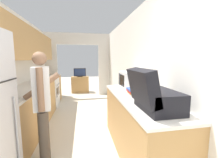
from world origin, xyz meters
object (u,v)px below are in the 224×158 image
range_oven (47,92)px  book_stack (136,92)px  tv_cabinet (80,84)px  person (42,106)px  television (80,73)px  microwave (130,80)px  suitcase (153,95)px

range_oven → book_stack: bearing=-55.7°
tv_cabinet → book_stack: bearing=-78.9°
person → television: bearing=-15.0°
microwave → television: size_ratio=0.90×
book_stack → television: (-0.91, 4.60, -0.08)m
television → person: bearing=-95.4°
microwave → television: (-1.02, 3.97, -0.19)m
microwave → tv_cabinet: size_ratio=0.62×
person → microwave: size_ratio=3.38×
book_stack → television: television is taller
person → book_stack: 1.35m
book_stack → television: 4.68m
range_oven → person: 2.87m
person → book_stack: bearing=-99.1°
microwave → television: 4.10m
suitcase → television: bearing=99.2°
suitcase → book_stack: 0.69m
microwave → tv_cabinet: (-1.02, 4.01, -0.73)m
television → tv_cabinet: bearing=90.0°
person → book_stack: person is taller
range_oven → microwave: (2.01, -2.16, 0.61)m
person → book_stack: size_ratio=5.29×
range_oven → microwave: size_ratio=2.27×
person → suitcase: size_ratio=2.75×
range_oven → person: size_ratio=0.67×
person → suitcase: (1.29, -0.66, 0.25)m
suitcase → television: 5.34m
range_oven → person: (0.55, -2.79, 0.37)m
person → tv_cabinet: person is taller
suitcase → range_oven: bearing=118.0°
range_oven → television: (0.98, 1.81, 0.42)m
microwave → television: microwave is taller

